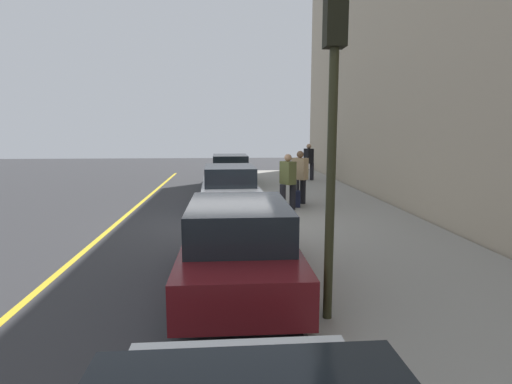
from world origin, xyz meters
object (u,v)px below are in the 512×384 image
at_px(parked_car_maroon, 239,245).
at_px(pedestrian_tan_coat, 300,176).
at_px(traffic_light_pole, 333,103).
at_px(pedestrian_olive_coat, 288,181).
at_px(parked_car_green, 230,170).
at_px(pedestrian_black_coat, 309,161).
at_px(rolling_suitcase, 296,199).
at_px(parked_car_silver, 229,188).

bearing_deg(parked_car_maroon, pedestrian_tan_coat, -18.08).
bearing_deg(pedestrian_tan_coat, parked_car_maroon, 161.92).
bearing_deg(traffic_light_pole, pedestrian_olive_coat, -4.28).
distance_m(parked_car_green, pedestrian_black_coat, 4.08).
relative_size(parked_car_maroon, pedestrian_tan_coat, 2.47).
bearing_deg(pedestrian_tan_coat, pedestrian_olive_coat, 150.77).
height_order(parked_car_maroon, parked_car_green, same).
bearing_deg(traffic_light_pole, pedestrian_tan_coat, -7.51).
height_order(traffic_light_pole, rolling_suitcase, traffic_light_pole).
xyz_separation_m(pedestrian_tan_coat, rolling_suitcase, (-0.45, 0.19, -0.70)).
distance_m(pedestrian_black_coat, pedestrian_tan_coat, 6.96).
bearing_deg(parked_car_green, traffic_light_pole, -175.24).
xyz_separation_m(pedestrian_black_coat, rolling_suitcase, (-7.21, 1.84, -0.70)).
relative_size(parked_car_silver, pedestrian_black_coat, 2.45).
distance_m(pedestrian_black_coat, traffic_light_pole, 15.67).
bearing_deg(pedestrian_olive_coat, pedestrian_black_coat, -15.87).
bearing_deg(pedestrian_black_coat, pedestrian_olive_coat, 164.13).
height_order(parked_car_maroon, pedestrian_olive_coat, pedestrian_olive_coat).
bearing_deg(rolling_suitcase, pedestrian_olive_coat, 146.12).
distance_m(pedestrian_black_coat, rolling_suitcase, 7.47).
bearing_deg(pedestrian_tan_coat, parked_car_green, 21.53).
height_order(parked_car_silver, rolling_suitcase, parked_car_silver).
bearing_deg(pedestrian_black_coat, parked_car_maroon, 164.05).
height_order(parked_car_silver, pedestrian_tan_coat, pedestrian_tan_coat).
height_order(parked_car_silver, pedestrian_black_coat, pedestrian_black_coat).
xyz_separation_m(parked_car_silver, traffic_light_pole, (-8.41, -1.27, 2.27)).
distance_m(parked_car_silver, pedestrian_tan_coat, 2.43).
height_order(pedestrian_olive_coat, rolling_suitcase, pedestrian_olive_coat).
bearing_deg(pedestrian_black_coat, rolling_suitcase, 165.72).
bearing_deg(parked_car_silver, parked_car_green, -0.67).
relative_size(parked_car_silver, pedestrian_tan_coat, 2.46).
bearing_deg(pedestrian_olive_coat, pedestrian_tan_coat, -29.23).
height_order(parked_car_green, pedestrian_olive_coat, pedestrian_olive_coat).
height_order(parked_car_green, traffic_light_pole, traffic_light_pole).
bearing_deg(traffic_light_pole, parked_car_green, 4.76).
bearing_deg(parked_car_maroon, rolling_suitcase, -17.75).
bearing_deg(parked_car_green, pedestrian_olive_coat, -165.64).
bearing_deg(pedestrian_tan_coat, rolling_suitcase, 157.13).
height_order(pedestrian_black_coat, rolling_suitcase, pedestrian_black_coat).
bearing_deg(parked_car_maroon, pedestrian_olive_coat, -16.05).
relative_size(parked_car_green, pedestrian_olive_coat, 2.49).
bearing_deg(pedestrian_black_coat, pedestrian_tan_coat, 166.32).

